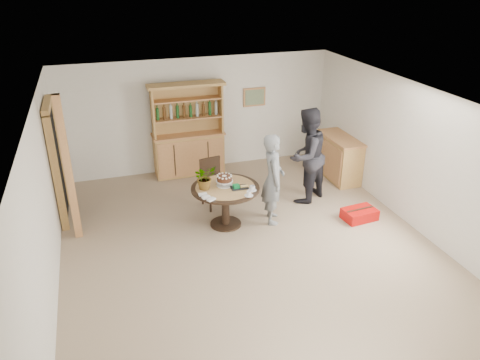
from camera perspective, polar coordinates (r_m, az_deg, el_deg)
name	(u,v)px	position (r m, az deg, el deg)	size (l,w,h in m)	color
ground	(249,246)	(7.90, 1.05, -8.01)	(7.00, 7.00, 0.00)	tan
room_shell	(250,149)	(7.11, 1.17, 3.85)	(6.04, 7.04, 2.52)	white
doorway	(56,161)	(8.90, -21.52, 2.11)	(0.13, 1.10, 2.18)	black
pine_post	(68,170)	(8.08, -20.22, 1.17)	(0.12, 0.12, 2.50)	tan
hutch	(189,144)	(10.34, -6.29, 4.39)	(1.62, 0.54, 2.04)	tan
sideboard	(339,157)	(10.34, 11.97, 2.70)	(0.54, 1.26, 0.94)	tan
dining_table	(225,195)	(8.21, -1.79, -1.80)	(1.20, 1.20, 0.76)	black
dining_chair	(213,179)	(8.96, -3.35, 0.08)	(0.49, 0.49, 0.95)	black
birthday_cake	(224,179)	(8.13, -1.92, 0.11)	(0.30, 0.30, 0.20)	white
flower_vase	(205,177)	(8.02, -4.33, 0.35)	(0.38, 0.33, 0.42)	#3F7233
gift_tray	(239,187)	(8.08, -0.10, -0.82)	(0.30, 0.20, 0.08)	black
coffee_cup_a	(252,188)	(8.00, 1.50, -1.02)	(0.15, 0.15, 0.09)	silver
coffee_cup_b	(249,194)	(7.82, 1.08, -1.69)	(0.15, 0.15, 0.08)	silver
napkins	(207,197)	(7.77, -4.07, -2.08)	(0.24, 0.33, 0.03)	white
teen_boy	(273,179)	(8.28, 4.04, 0.14)	(0.61, 0.40, 1.67)	slate
adult_person	(306,156)	(9.07, 8.09, 2.96)	(0.91, 0.71, 1.88)	black
red_suitcase	(359,214)	(8.90, 14.35, -4.05)	(0.64, 0.46, 0.21)	#BC0C09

